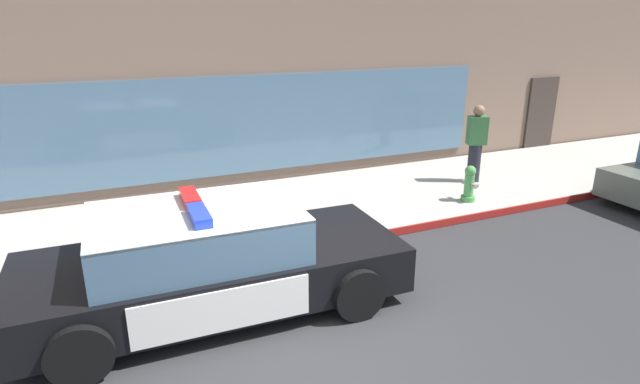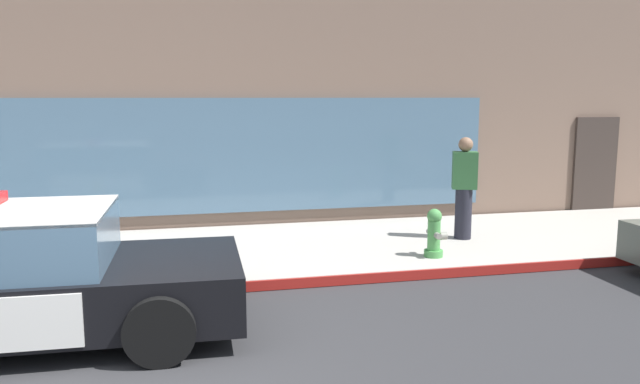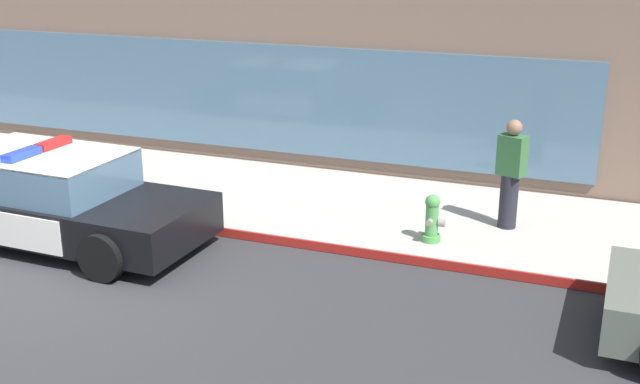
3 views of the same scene
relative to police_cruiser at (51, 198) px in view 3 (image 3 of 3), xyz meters
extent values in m
plane|color=#303033|center=(1.12, -1.26, -0.68)|extent=(48.00, 48.00, 0.00)
cube|color=#B2ADA3|center=(1.12, 2.84, -0.60)|extent=(48.00, 3.55, 0.15)
cube|color=maroon|center=(1.12, 1.05, -0.60)|extent=(28.80, 0.04, 0.14)
cube|color=slate|center=(0.86, 4.63, 0.77)|extent=(13.65, 0.08, 2.10)
cube|color=black|center=(0.06, 0.00, -0.18)|extent=(4.86, 2.01, 0.60)
cube|color=silver|center=(1.60, -0.04, -0.01)|extent=(1.69, 1.88, 0.05)
cube|color=silver|center=(-0.01, 0.95, -0.18)|extent=(2.02, 0.09, 0.51)
cube|color=silver|center=(-0.07, -0.95, -0.18)|extent=(2.02, 0.09, 0.51)
cube|color=yellow|center=(-0.01, 0.97, -0.18)|extent=(0.22, 0.02, 0.26)
cube|color=slate|center=(-0.14, 0.00, 0.39)|extent=(2.55, 1.75, 0.60)
cube|color=silver|center=(-0.14, 0.00, 0.68)|extent=(2.55, 1.75, 0.04)
cube|color=red|center=(-0.13, 0.34, 0.76)|extent=(0.22, 0.64, 0.11)
cube|color=blue|center=(-0.14, -0.33, 0.76)|extent=(0.22, 0.64, 0.11)
cylinder|color=black|center=(1.67, 0.89, -0.34)|extent=(0.69, 0.24, 0.68)
cylinder|color=black|center=(1.62, -0.98, -0.34)|extent=(0.69, 0.24, 0.68)
cylinder|color=black|center=(-1.50, 0.98, -0.34)|extent=(0.69, 0.24, 0.68)
cylinder|color=#4C994C|center=(5.52, 1.67, -0.48)|extent=(0.28, 0.28, 0.10)
cylinder|color=#4C994C|center=(5.52, 1.67, -0.20)|extent=(0.19, 0.19, 0.45)
sphere|color=#4C994C|center=(5.52, 1.67, 0.09)|extent=(0.22, 0.22, 0.22)
cylinder|color=gray|center=(5.52, 1.67, 0.16)|extent=(0.06, 0.06, 0.05)
cylinder|color=gray|center=(5.52, 1.53, -0.18)|extent=(0.09, 0.10, 0.09)
cylinder|color=gray|center=(5.52, 1.82, -0.18)|extent=(0.09, 0.10, 0.09)
cylinder|color=gray|center=(5.67, 1.67, -0.22)|extent=(0.10, 0.12, 0.12)
cylinder|color=#23232D|center=(6.48, 2.68, -0.10)|extent=(0.28, 0.28, 0.85)
cube|color=#336638|center=(6.48, 2.68, 0.63)|extent=(0.46, 0.38, 0.62)
sphere|color=#8C664C|center=(6.48, 2.68, 1.06)|extent=(0.24, 0.24, 0.24)
camera|label=1|loc=(-1.11, -5.93, 2.89)|focal=28.65mm
camera|label=2|loc=(1.85, -6.73, 1.84)|focal=34.71mm
camera|label=3|loc=(7.90, -9.00, 3.83)|focal=43.92mm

